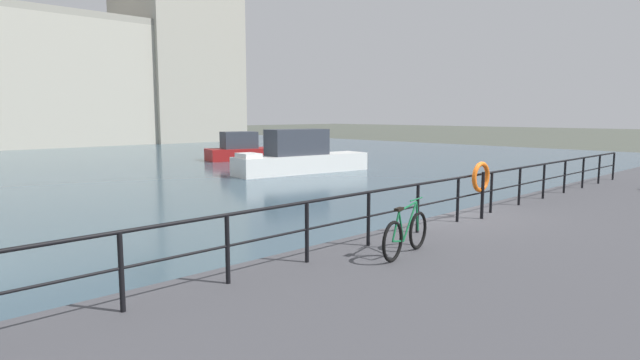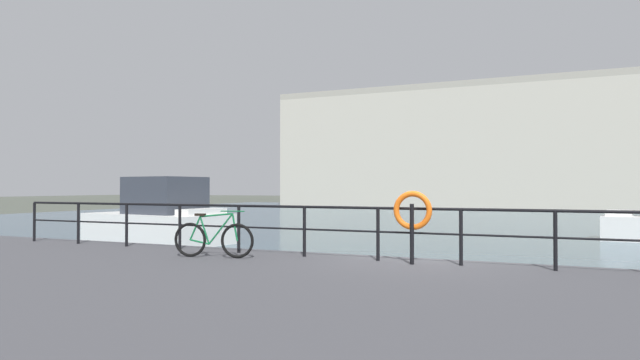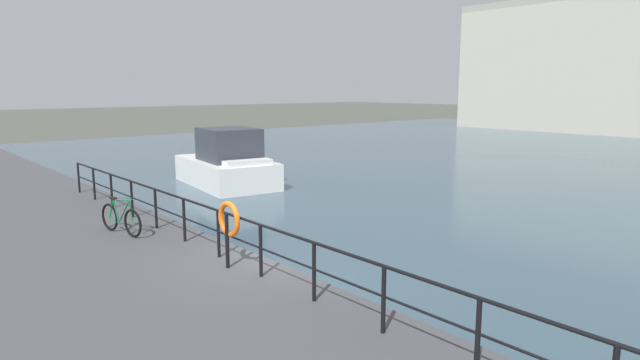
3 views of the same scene
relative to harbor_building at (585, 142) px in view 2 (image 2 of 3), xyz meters
The scene contains 7 objects.
ground_plane 53.62m from the harbor_building, 95.93° to the right, with size 240.00×240.00×0.00m, color #4C5147.
water_basin 24.38m from the harbor_building, 103.63° to the right, with size 80.00×60.00×0.01m, color #385160.
harbor_building is the anchor object (origin of this frame).
moored_red_daysailer 50.15m from the harbor_building, 110.57° to the right, with size 6.14×3.77×2.67m.
quay_railing 54.16m from the harbor_building, 95.69° to the right, with size 21.18×0.07×1.08m.
parked_bicycle 55.65m from the harbor_building, 99.83° to the right, with size 1.75×0.40×0.98m.
life_ring_stand 54.31m from the harbor_building, 95.74° to the right, with size 0.75×0.16×1.40m.
Camera 2 is at (2.59, -11.09, 2.27)m, focal length 30.32 mm.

